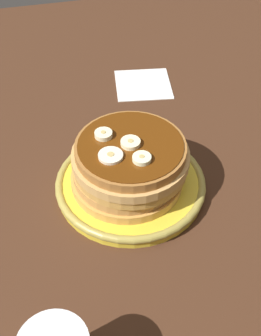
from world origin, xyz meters
TOP-DOWN VIEW (x-y plane):
  - ground_plane at (0.00, 0.00)cm, footprint 140.00×140.00cm
  - plate at (0.00, 0.00)cm, footprint 23.25×23.25cm
  - pancake_stack at (0.12, -0.13)cm, footprint 17.82×17.81cm
  - banana_slice_0 at (-0.33, -0.06)cm, footprint 2.85×2.85cm
  - banana_slice_1 at (3.51, 0.73)cm, footprint 2.63×2.63cm
  - banana_slice_2 at (1.85, -3.29)cm, footprint 3.48×3.48cm
  - banana_slice_3 at (-2.70, -3.37)cm, footprint 2.61×2.61cm
  - napkin at (-27.38, 9.41)cm, footprint 12.52×12.52cm

SIDE VIEW (x-z plane):
  - ground_plane at x=0.00cm, z-range -3.00..0.00cm
  - napkin at x=-27.38cm, z-range 0.00..0.30cm
  - plate at x=0.00cm, z-range 0.08..2.19cm
  - pancake_stack at x=0.12cm, z-range 1.72..9.24cm
  - banana_slice_2 at x=1.85cm, z-range 9.08..9.77cm
  - banana_slice_1 at x=3.51cm, z-range 9.08..9.97cm
  - banana_slice_0 at x=-0.33cm, z-range 9.08..9.97cm
  - banana_slice_3 at x=-2.70cm, z-range 9.08..10.05cm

